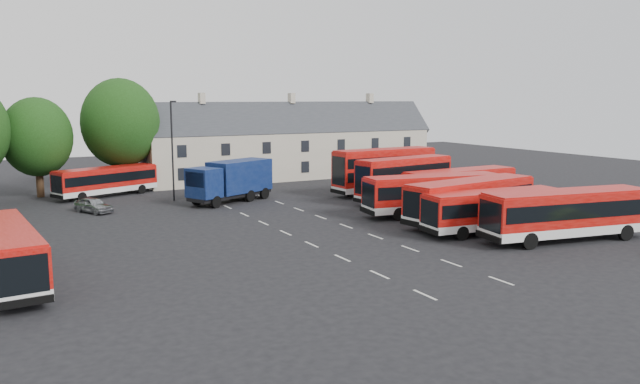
{
  "coord_description": "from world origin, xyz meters",
  "views": [
    {
      "loc": [
        -18.39,
        -37.38,
        9.53
      ],
      "look_at": [
        4.49,
        5.18,
        2.2
      ],
      "focal_mm": 35.0,
      "sensor_mm": 36.0,
      "label": 1
    }
  ],
  "objects_px": {
    "bus_west": "(7,250)",
    "silver_car": "(93,205)",
    "box_truck": "(231,179)",
    "lamppost": "(172,148)",
    "bus_row_a": "(567,211)",
    "bus_dd_south": "(404,177)"
  },
  "relations": [
    {
      "from": "bus_dd_south",
      "to": "box_truck",
      "type": "distance_m",
      "value": 15.85
    },
    {
      "from": "silver_car",
      "to": "lamppost",
      "type": "xyz_separation_m",
      "value": [
        7.6,
        2.86,
        4.29
      ]
    },
    {
      "from": "silver_car",
      "to": "bus_west",
      "type": "bearing_deg",
      "value": -137.44
    },
    {
      "from": "bus_west",
      "to": "box_truck",
      "type": "distance_m",
      "value": 26.99
    },
    {
      "from": "bus_row_a",
      "to": "bus_west",
      "type": "relative_size",
      "value": 1.12
    },
    {
      "from": "bus_dd_south",
      "to": "lamppost",
      "type": "bearing_deg",
      "value": 141.36
    },
    {
      "from": "bus_dd_south",
      "to": "bus_row_a",
      "type": "bearing_deg",
      "value": -97.33
    },
    {
      "from": "bus_row_a",
      "to": "bus_west",
      "type": "height_order",
      "value": "bus_row_a"
    },
    {
      "from": "bus_west",
      "to": "box_truck",
      "type": "height_order",
      "value": "box_truck"
    },
    {
      "from": "box_truck",
      "to": "bus_row_a",
      "type": "bearing_deg",
      "value": -85.6
    },
    {
      "from": "box_truck",
      "to": "silver_car",
      "type": "distance_m",
      "value": 12.18
    },
    {
      "from": "bus_dd_south",
      "to": "box_truck",
      "type": "relative_size",
      "value": 1.15
    },
    {
      "from": "bus_west",
      "to": "silver_car",
      "type": "distance_m",
      "value": 20.69
    },
    {
      "from": "lamppost",
      "to": "bus_west",
      "type": "bearing_deg",
      "value": -123.27
    },
    {
      "from": "bus_dd_south",
      "to": "silver_car",
      "type": "xyz_separation_m",
      "value": [
        -26.03,
        7.9,
        -1.69
      ]
    },
    {
      "from": "bus_dd_south",
      "to": "silver_car",
      "type": "height_order",
      "value": "bus_dd_south"
    },
    {
      "from": "silver_car",
      "to": "lamppost",
      "type": "bearing_deg",
      "value": -6.91
    },
    {
      "from": "bus_west",
      "to": "box_truck",
      "type": "relative_size",
      "value": 1.24
    },
    {
      "from": "bus_row_a",
      "to": "box_truck",
      "type": "relative_size",
      "value": 1.38
    },
    {
      "from": "bus_row_a",
      "to": "silver_car",
      "type": "bearing_deg",
      "value": 144.77
    },
    {
      "from": "bus_row_a",
      "to": "lamppost",
      "type": "relative_size",
      "value": 1.33
    },
    {
      "from": "lamppost",
      "to": "bus_row_a",
      "type": "bearing_deg",
      "value": -56.92
    }
  ]
}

